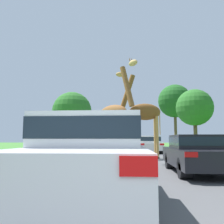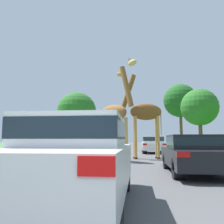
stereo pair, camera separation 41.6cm
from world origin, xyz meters
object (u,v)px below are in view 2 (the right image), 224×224
car_queue_right (153,144)px  sign_post (64,139)px  tree_centre_back (77,112)px  giraffe_companion (143,113)px  car_queue_left (195,153)px  giraffe_near_road (114,116)px  tree_mid_field (200,107)px  tree_right_cluster (180,101)px  car_lead_maroon (76,157)px

car_queue_right → sign_post: bearing=-153.9°
tree_centre_back → sign_post: tree_centre_back is taller
giraffe_companion → car_queue_left: 6.32m
car_queue_left → giraffe_near_road: bearing=126.9°
car_queue_right → tree_mid_field: 9.03m
tree_right_cluster → car_lead_maroon: bearing=-103.4°
car_queue_left → tree_right_cluster: bearing=80.8°
car_queue_right → tree_centre_back: tree_centre_back is taller
car_queue_right → giraffe_near_road: bearing=-108.0°
tree_mid_field → giraffe_companion: bearing=-117.5°
giraffe_companion → tree_mid_field: 13.76m
giraffe_companion → sign_post: bearing=56.4°
car_lead_maroon → sign_post: 13.31m
giraffe_near_road → giraffe_companion: 2.31m
giraffe_companion → car_queue_left: (1.53, -5.80, -1.97)m
giraffe_companion → car_queue_left: giraffe_companion is taller
giraffe_companion → car_queue_right: size_ratio=1.31×
giraffe_companion → car_lead_maroon: (-1.41, -9.89, -1.85)m
car_queue_left → sign_post: bearing=130.1°
giraffe_companion → tree_right_cluster: (5.67, 19.89, 3.85)m
tree_right_cluster → sign_post: bearing=-123.4°
giraffe_near_road → tree_right_cluster: tree_right_cluster is taller
car_queue_left → tree_right_cluster: 26.66m
tree_centre_back → sign_post: bearing=-79.3°
car_lead_maroon → tree_centre_back: size_ratio=0.59×
giraffe_near_road → tree_centre_back: tree_centre_back is taller
giraffe_near_road → car_lead_maroon: 8.37m
car_queue_right → car_queue_left: 11.74m
giraffe_near_road → sign_post: (-4.07, 4.39, -1.18)m
giraffe_near_road → tree_centre_back: bearing=-112.3°
giraffe_near_road → car_queue_right: size_ratio=1.27×
giraffe_companion → tree_mid_field: bearing=-35.3°
giraffe_companion → tree_right_cluster: tree_right_cluster is taller
giraffe_companion → car_lead_maroon: giraffe_companion is taller
giraffe_near_road → car_queue_left: bearing=83.7°
giraffe_near_road → tree_right_cluster: size_ratio=0.58×
tree_mid_field → sign_post: tree_mid_field is taller
giraffe_near_road → car_queue_left: size_ratio=1.28×
tree_mid_field → sign_post: size_ratio=3.91×
car_queue_right → tree_mid_field: bearing=48.9°
tree_mid_field → car_lead_maroon: bearing=-109.3°
car_lead_maroon → tree_right_cluster: (7.08, 29.78, 5.70)m
car_lead_maroon → tree_mid_field: tree_mid_field is taller
giraffe_companion → car_queue_right: 6.29m
giraffe_companion → tree_mid_field: tree_mid_field is taller
car_lead_maroon → car_queue_right: bearing=81.7°
car_queue_left → tree_mid_field: 18.91m
giraffe_companion → car_queue_right: bearing=-16.4°
tree_centre_back → tree_mid_field: 14.59m
car_queue_right → tree_centre_back: (-8.88, 9.22, 3.83)m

